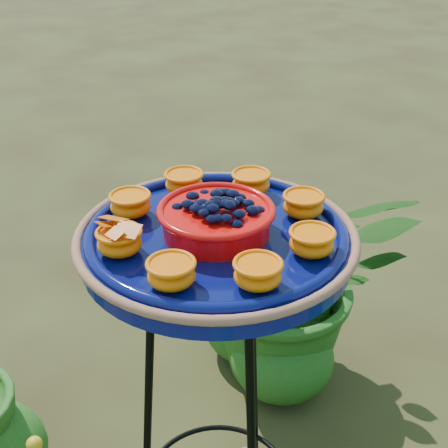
% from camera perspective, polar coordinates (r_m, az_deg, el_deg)
% --- Properties ---
extents(tripod_stand, '(0.46, 0.46, 0.97)m').
position_cam_1_polar(tripod_stand, '(1.40, -0.59, -16.24)').
color(tripod_stand, black).
rests_on(tripod_stand, ground).
extents(feeder_dish, '(0.64, 0.64, 0.12)m').
position_cam_1_polar(feeder_dish, '(1.13, -0.70, -0.96)').
color(feeder_dish, '#070D53').
rests_on(feeder_dish, tripod_stand).
extents(shrub_back_left, '(0.97, 0.99, 0.83)m').
position_cam_1_polar(shrub_back_left, '(2.13, 6.26, -4.23)').
color(shrub_back_left, '#1E5215').
rests_on(shrub_back_left, ground).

